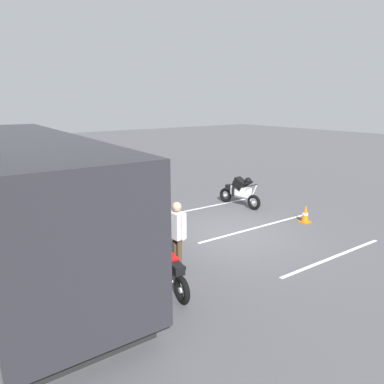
# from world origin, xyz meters

# --- Properties ---
(ground_plane) EXTENTS (80.00, 80.00, 0.00)m
(ground_plane) POSITION_xyz_m (0.00, 0.00, 0.00)
(ground_plane) COLOR #4C4C51
(tour_bus) EXTENTS (10.23, 2.94, 3.25)m
(tour_bus) POSITION_xyz_m (1.73, 5.48, 1.64)
(tour_bus) COLOR #26262B
(tour_bus) RESTS_ON ground_plane
(spectator_far_left) EXTENTS (0.57, 0.33, 1.77)m
(spectator_far_left) POSITION_xyz_m (-1.10, 2.80, 1.06)
(spectator_far_left) COLOR #473823
(spectator_far_left) RESTS_ON ground_plane
(spectator_left) EXTENTS (0.57, 0.39, 1.68)m
(spectator_left) POSITION_xyz_m (0.30, 2.43, 0.99)
(spectator_left) COLOR black
(spectator_left) RESTS_ON ground_plane
(spectator_centre) EXTENTS (0.57, 0.40, 1.71)m
(spectator_centre) POSITION_xyz_m (1.37, 2.55, 1.02)
(spectator_centre) COLOR black
(spectator_centre) RESTS_ON ground_plane
(spectator_right) EXTENTS (0.58, 0.37, 1.76)m
(spectator_right) POSITION_xyz_m (2.76, 2.73, 1.05)
(spectator_right) COLOR black
(spectator_right) RESTS_ON ground_plane
(spectator_far_right) EXTENTS (0.58, 0.38, 1.77)m
(spectator_far_right) POSITION_xyz_m (4.10, 2.84, 1.05)
(spectator_far_right) COLOR black
(spectator_far_right) RESTS_ON ground_plane
(parked_motorcycle_silver) EXTENTS (2.05, 0.65, 0.99)m
(parked_motorcycle_silver) POSITION_xyz_m (-1.65, 3.43, 0.48)
(parked_motorcycle_silver) COLOR black
(parked_motorcycle_silver) RESTS_ON ground_plane
(stunt_motorcycle) EXTENTS (2.05, 0.62, 1.23)m
(stunt_motorcycle) POSITION_xyz_m (1.98, -2.32, 0.61)
(stunt_motorcycle) COLOR black
(stunt_motorcycle) RESTS_ON ground_plane
(traffic_cone) EXTENTS (0.34, 0.34, 0.63)m
(traffic_cone) POSITION_xyz_m (-0.79, -2.77, 0.30)
(traffic_cone) COLOR orange
(traffic_cone) RESTS_ON ground_plane
(bay_line_a) EXTENTS (0.29, 4.17, 0.01)m
(bay_line_a) POSITION_xyz_m (-3.00, -1.02, 0.00)
(bay_line_a) COLOR white
(bay_line_a) RESTS_ON ground_plane
(bay_line_b) EXTENTS (0.32, 4.74, 0.01)m
(bay_line_b) POSITION_xyz_m (-0.17, -1.02, 0.00)
(bay_line_b) COLOR white
(bay_line_b) RESTS_ON ground_plane
(bay_line_c) EXTENTS (0.30, 4.41, 0.01)m
(bay_line_c) POSITION_xyz_m (2.65, -1.02, 0.00)
(bay_line_c) COLOR white
(bay_line_c) RESTS_ON ground_plane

